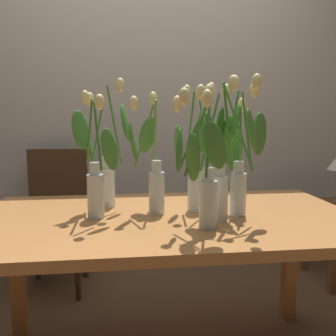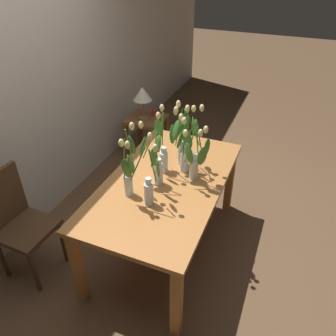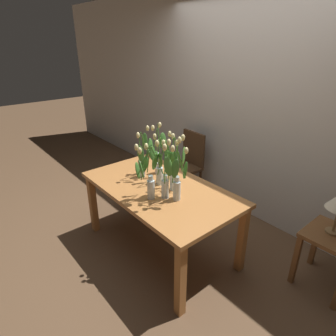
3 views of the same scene
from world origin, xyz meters
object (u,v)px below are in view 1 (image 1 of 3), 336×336
(tulip_vase_0, at_px, (195,169))
(dining_chair, at_px, (56,210))
(tulip_vase_1, at_px, (224,159))
(tulip_vase_6, at_px, (238,166))
(tulip_vase_5, at_px, (107,166))
(dining_table, at_px, (169,236))
(tulip_vase_4, at_px, (152,172))
(tulip_vase_2, at_px, (95,174))
(tulip_vase_3, at_px, (202,170))

(tulip_vase_0, height_order, dining_chair, tulip_vase_0)
(tulip_vase_1, height_order, tulip_vase_6, tulip_vase_1)
(tulip_vase_1, xyz_separation_m, tulip_vase_5, (-0.47, 0.27, -0.06))
(dining_table, bearing_deg, tulip_vase_1, -22.89)
(tulip_vase_6, xyz_separation_m, dining_chair, (-0.93, 1.03, -0.43))
(tulip_vase_6, relative_size, dining_chair, 0.59)
(tulip_vase_5, bearing_deg, tulip_vase_0, -14.81)
(tulip_vase_4, distance_m, tulip_vase_6, 0.37)
(tulip_vase_2, relative_size, tulip_vase_4, 1.00)
(tulip_vase_5, distance_m, dining_chair, 0.99)
(tulip_vase_2, height_order, dining_chair, tulip_vase_2)
(tulip_vase_5, bearing_deg, tulip_vase_3, -46.80)
(tulip_vase_5, height_order, tulip_vase_6, tulip_vase_5)
(tulip_vase_3, relative_size, tulip_vase_5, 0.93)
(tulip_vase_1, distance_m, tulip_vase_2, 0.53)
(tulip_vase_1, bearing_deg, dining_chair, 128.22)
(dining_table, bearing_deg, tulip_vase_4, 141.34)
(tulip_vase_3, relative_size, tulip_vase_6, 0.99)
(tulip_vase_0, xyz_separation_m, tulip_vase_4, (-0.19, -0.02, -0.01))
(tulip_vase_2, bearing_deg, tulip_vase_4, 11.07)
(tulip_vase_6, bearing_deg, tulip_vase_5, 159.14)
(dining_table, xyz_separation_m, tulip_vase_6, (0.29, -0.03, 0.30))
(tulip_vase_1, distance_m, tulip_vase_3, 0.16)
(dining_table, xyz_separation_m, dining_chair, (-0.64, 1.00, -0.12))
(tulip_vase_3, height_order, tulip_vase_6, tulip_vase_6)
(tulip_vase_0, relative_size, tulip_vase_4, 1.07)
(tulip_vase_0, bearing_deg, tulip_vase_2, -170.72)
(dining_table, height_order, tulip_vase_5, tulip_vase_5)
(tulip_vase_3, distance_m, tulip_vase_4, 0.31)
(tulip_vase_4, bearing_deg, tulip_vase_1, -27.15)
(dining_chair, bearing_deg, dining_table, -57.15)
(tulip_vase_1, distance_m, tulip_vase_4, 0.32)
(dining_table, distance_m, tulip_vase_3, 0.39)
(tulip_vase_2, distance_m, tulip_vase_5, 0.18)
(dining_table, relative_size, tulip_vase_1, 2.74)
(tulip_vase_4, bearing_deg, tulip_vase_6, -13.08)
(tulip_vase_2, xyz_separation_m, tulip_vase_5, (0.04, 0.17, 0.01))
(tulip_vase_2, height_order, tulip_vase_5, tulip_vase_5)
(tulip_vase_0, height_order, tulip_vase_2, tulip_vase_0)
(tulip_vase_3, xyz_separation_m, tulip_vase_5, (-0.36, 0.38, -0.03))
(tulip_vase_2, xyz_separation_m, dining_chair, (-0.34, 0.99, -0.40))
(tulip_vase_0, height_order, tulip_vase_5, tulip_vase_5)
(dining_table, height_order, tulip_vase_4, tulip_vase_4)
(tulip_vase_0, bearing_deg, tulip_vase_4, -172.91)
(dining_table, relative_size, tulip_vase_3, 2.97)
(dining_table, distance_m, tulip_vase_5, 0.42)
(tulip_vase_3, bearing_deg, dining_table, 116.09)
(tulip_vase_1, xyz_separation_m, tulip_vase_2, (-0.51, 0.10, -0.07))
(tulip_vase_1, bearing_deg, tulip_vase_0, 116.94)
(tulip_vase_1, relative_size, tulip_vase_5, 1.00)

